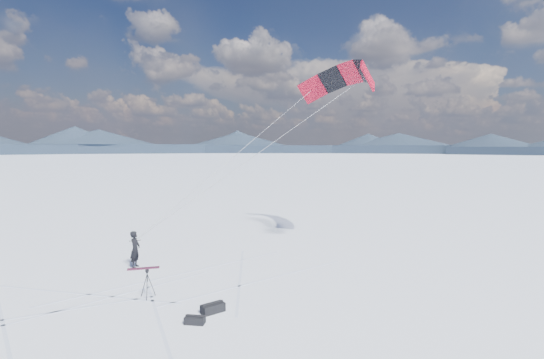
{
  "coord_description": "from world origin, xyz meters",
  "views": [
    {
      "loc": [
        5.2,
        -15.32,
        5.95
      ],
      "look_at": [
        5.44,
        6.21,
        4.11
      ],
      "focal_mm": 26.0,
      "sensor_mm": 36.0,
      "label": 1
    }
  ],
  "objects_px": {
    "tripod": "(147,279)",
    "gear_bag_b": "(195,320)",
    "snowboard": "(143,268)",
    "gear_bag_a": "(213,308)",
    "snowkiter": "(136,267)"
  },
  "relations": [
    {
      "from": "tripod",
      "to": "gear_bag_b",
      "type": "relative_size",
      "value": 1.6
    },
    {
      "from": "snowboard",
      "to": "tripod",
      "type": "xyz_separation_m",
      "value": [
        1.32,
        -3.65,
        0.71
      ]
    },
    {
      "from": "snowboard",
      "to": "gear_bag_a",
      "type": "distance_m",
      "value": 6.52
    },
    {
      "from": "snowboard",
      "to": "gear_bag_a",
      "type": "relative_size",
      "value": 1.65
    },
    {
      "from": "snowkiter",
      "to": "gear_bag_b",
      "type": "relative_size",
      "value": 2.55
    },
    {
      "from": "snowboard",
      "to": "tripod",
      "type": "relative_size",
      "value": 1.32
    },
    {
      "from": "gear_bag_a",
      "to": "snowboard",
      "type": "bearing_deg",
      "value": 92.27
    },
    {
      "from": "snowkiter",
      "to": "tripod",
      "type": "bearing_deg",
      "value": -152.78
    },
    {
      "from": "snowkiter",
      "to": "snowboard",
      "type": "bearing_deg",
      "value": -113.21
    },
    {
      "from": "snowboard",
      "to": "snowkiter",
      "type": "bearing_deg",
      "value": 139.85
    },
    {
      "from": "tripod",
      "to": "snowkiter",
      "type": "bearing_deg",
      "value": 75.33
    },
    {
      "from": "snowkiter",
      "to": "gear_bag_b",
      "type": "bearing_deg",
      "value": -144.18
    },
    {
      "from": "snowboard",
      "to": "gear_bag_b",
      "type": "xyz_separation_m",
      "value": [
        3.6,
        -5.97,
        0.11
      ]
    },
    {
      "from": "gear_bag_b",
      "to": "gear_bag_a",
      "type": "bearing_deg",
      "value": 70.42
    },
    {
      "from": "gear_bag_b",
      "to": "snowkiter",
      "type": "bearing_deg",
      "value": 131.83
    }
  ]
}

